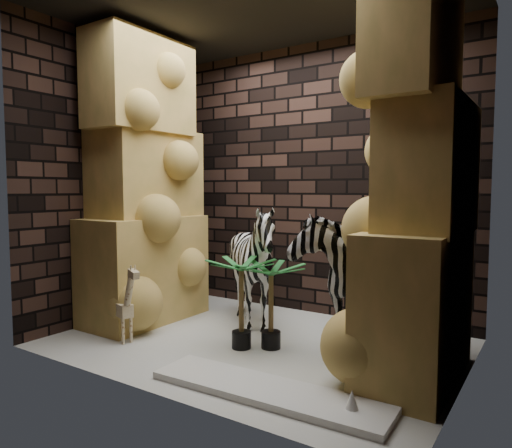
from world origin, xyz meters
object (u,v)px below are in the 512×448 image
Objects in this scene: zebra_left at (254,272)px; palm_back at (241,303)px; zebra_right at (344,265)px; palm_front at (271,305)px; giraffe_toy at (122,301)px; surfboard at (267,391)px.

zebra_left reaches higher than palm_back.
palm_back is at bearing -69.24° from zebra_left.
zebra_right is 1.87× the size of palm_front.
giraffe_toy is 1.38m from palm_front.
palm_back reaches higher than giraffe_toy.
zebra_right reaches higher than giraffe_toy.
zebra_right is 2.05m from giraffe_toy.
palm_front is at bearing -46.15° from zebra_left.
palm_front is 0.99m from surfboard.
surfboard is (-0.00, -1.30, -0.69)m from zebra_right.
palm_front is 0.95× the size of palm_back.
surfboard is at bearing -44.19° from palm_back.
palm_front is at bearing -144.21° from zebra_right.
zebra_right is 1.15× the size of zebra_left.
palm_front is 0.26m from palm_back.
palm_back is at bearing 40.18° from giraffe_toy.
surfboard is (1.71, -0.22, -0.35)m from giraffe_toy.
zebra_left is at bearing 125.08° from surfboard.
palm_back is (-0.22, -0.14, 0.02)m from palm_front.
zebra_left is 1.62× the size of palm_front.
zebra_left is 1.30m from giraffe_toy.
palm_back is (1.03, 0.44, 0.02)m from giraffe_toy.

